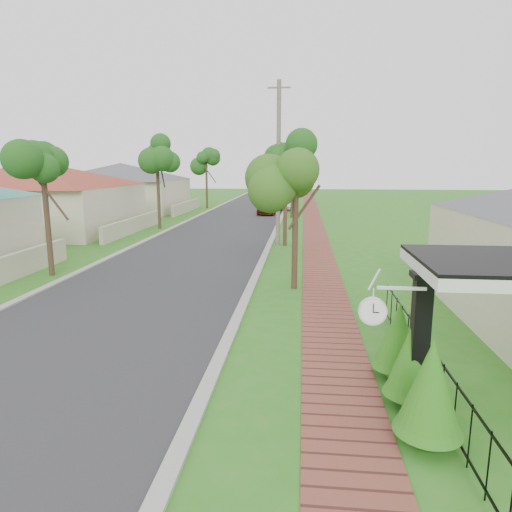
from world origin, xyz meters
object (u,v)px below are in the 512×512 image
at_px(parked_car_white, 283,202).
at_px(near_tree, 296,183).
at_px(parked_car_red, 269,207).
at_px(porch_post, 419,349).
at_px(station_clock, 375,309).
at_px(utility_pole, 278,164).

distance_m(parked_car_white, near_tree, 30.48).
height_order(parked_car_red, near_tree, near_tree).
xyz_separation_m(porch_post, station_clock, (-0.87, -0.40, 0.83)).
bearing_deg(utility_pole, parked_car_white, 91.89).
distance_m(parked_car_red, utility_pole, 16.75).
bearing_deg(station_clock, utility_pole, 98.37).
bearing_deg(station_clock, porch_post, 24.73).
height_order(parked_car_red, utility_pole, utility_pole).
distance_m(near_tree, station_clock, 8.72).
bearing_deg(parked_car_white, near_tree, -97.73).
bearing_deg(utility_pole, station_clock, -81.63).
bearing_deg(near_tree, station_clock, -80.00).
xyz_separation_m(parked_car_red, near_tree, (2.79, -25.41, 3.08)).
height_order(parked_car_white, utility_pole, utility_pole).
xyz_separation_m(parked_car_white, near_tree, (1.80, -30.27, 3.03)).
height_order(near_tree, utility_pole, utility_pole).
relative_size(parked_car_red, station_clock, 3.60).
height_order(porch_post, utility_pole, utility_pole).
xyz_separation_m(porch_post, parked_car_white, (-4.15, 38.27, -0.41)).
height_order(porch_post, parked_car_red, porch_post).
relative_size(parked_car_red, parked_car_white, 0.90).
relative_size(porch_post, utility_pole, 0.29).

